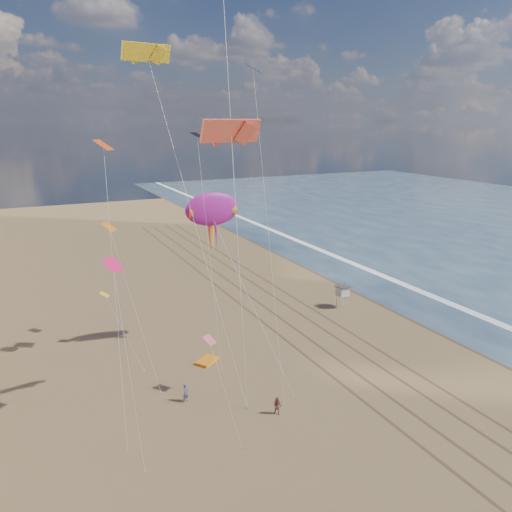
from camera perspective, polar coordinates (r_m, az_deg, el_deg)
The scene contains 11 objects.
ground at distance 38.26m, azimuth 25.56°, elevation -22.76°, with size 260.00×260.00×0.00m, color brown.
wet_sand at distance 76.11m, azimuth 11.33°, elevation -2.41°, with size 260.00×260.00×0.00m, color #42301E.
foam at distance 78.64m, azimuth 13.78°, elevation -1.99°, with size 260.00×260.00×0.00m, color white.
tracks at distance 59.60m, azimuth 4.34°, elevation -7.16°, with size 7.68×120.00×0.01m.
lifeguard_stand at distance 63.11m, azimuth 9.87°, elevation -3.98°, with size 1.54×1.54×2.79m.
grounded_kite at distance 49.67m, azimuth -5.65°, elevation -11.83°, with size 2.25×1.43×0.26m, color orange.
show_kite at distance 49.13m, azimuth -5.02°, elevation 5.31°, with size 5.01×7.14×18.73m.
kite_flyer_a at distance 43.34m, azimuth -8.03°, elevation -15.21°, with size 0.58×0.38×1.60m, color #525369.
kite_flyer_b at distance 41.35m, azimuth 2.44°, elevation -16.78°, with size 0.72×0.56×1.48m, color brown.
parafoils at distance 44.46m, azimuth -6.89°, elevation 24.95°, with size 9.36×17.71×17.70m.
small_kites at distance 43.71m, azimuth -11.13°, elevation 7.45°, with size 15.15×15.69×22.64m.
Camera 1 is at (-25.38, -17.55, 22.62)m, focal length 35.00 mm.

